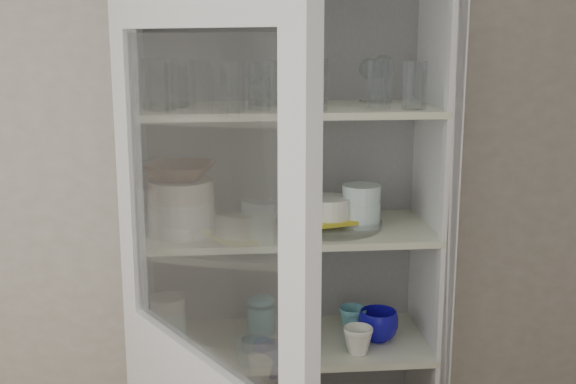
% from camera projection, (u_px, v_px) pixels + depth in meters
% --- Properties ---
extents(wall_back, '(3.60, 0.02, 2.60)m').
position_uv_depth(wall_back, '(227.00, 201.00, 2.59)').
color(wall_back, '#A69B8B').
rests_on(wall_back, ground).
extents(pantry_cabinet, '(1.00, 0.45, 2.10)m').
position_uv_depth(pantry_cabinet, '(286.00, 310.00, 2.53)').
color(pantry_cabinet, silver).
rests_on(pantry_cabinet, floor).
extents(tumbler_0, '(0.09, 0.09, 0.16)m').
position_uv_depth(tumbler_0, '(155.00, 85.00, 2.15)').
color(tumbler_0, silver).
rests_on(tumbler_0, shelf_glass).
extents(tumbler_1, '(0.09, 0.09, 0.16)m').
position_uv_depth(tumbler_1, '(161.00, 85.00, 2.14)').
color(tumbler_1, silver).
rests_on(tumbler_1, shelf_glass).
extents(tumbler_2, '(0.07, 0.07, 0.13)m').
position_uv_depth(tumbler_2, '(301.00, 88.00, 2.15)').
color(tumbler_2, silver).
rests_on(tumbler_2, shelf_glass).
extents(tumbler_3, '(0.08, 0.08, 0.13)m').
position_uv_depth(tumbler_3, '(259.00, 88.00, 2.17)').
color(tumbler_3, silver).
rests_on(tumbler_3, shelf_glass).
extents(tumbler_4, '(0.08, 0.08, 0.16)m').
position_uv_depth(tumbler_4, '(315.00, 85.00, 2.14)').
color(tumbler_4, silver).
rests_on(tumbler_4, shelf_glass).
extents(tumbler_5, '(0.10, 0.10, 0.15)m').
position_uv_depth(tumbler_5, '(379.00, 85.00, 2.20)').
color(tumbler_5, silver).
rests_on(tumbler_5, shelf_glass).
extents(tumbler_6, '(0.09, 0.09, 0.14)m').
position_uv_depth(tumbler_6, '(415.00, 85.00, 2.20)').
color(tumbler_6, silver).
rests_on(tumbler_6, shelf_glass).
extents(tumbler_7, '(0.09, 0.09, 0.14)m').
position_uv_depth(tumbler_7, '(177.00, 85.00, 2.24)').
color(tumbler_7, silver).
rests_on(tumbler_7, shelf_glass).
extents(tumbler_8, '(0.08, 0.08, 0.14)m').
position_uv_depth(tumbler_8, '(177.00, 85.00, 2.27)').
color(tumbler_8, silver).
rests_on(tumbler_8, shelf_glass).
extents(tumbler_9, '(0.09, 0.09, 0.15)m').
position_uv_depth(tumbler_9, '(270.00, 82.00, 2.30)').
color(tumbler_9, silver).
rests_on(tumbler_9, shelf_glass).
extents(tumbler_10, '(0.08, 0.08, 0.14)m').
position_uv_depth(tumbler_10, '(266.00, 83.00, 2.31)').
color(tumbler_10, silver).
rests_on(tumbler_10, shelf_glass).
extents(tumbler_11, '(0.09, 0.09, 0.15)m').
position_uv_depth(tumbler_11, '(292.00, 82.00, 2.31)').
color(tumbler_11, silver).
rests_on(tumbler_11, shelf_glass).
extents(goblet_0, '(0.07, 0.07, 0.16)m').
position_uv_depth(goblet_0, '(160.00, 79.00, 2.36)').
color(goblet_0, silver).
rests_on(goblet_0, shelf_glass).
extents(goblet_1, '(0.07, 0.07, 0.16)m').
position_uv_depth(goblet_1, '(306.00, 79.00, 2.40)').
color(goblet_1, silver).
rests_on(goblet_1, shelf_glass).
extents(goblet_2, '(0.07, 0.07, 0.16)m').
position_uv_depth(goblet_2, '(369.00, 78.00, 2.43)').
color(goblet_2, silver).
rests_on(goblet_2, shelf_glass).
extents(goblet_3, '(0.08, 0.08, 0.17)m').
position_uv_depth(goblet_3, '(383.00, 76.00, 2.41)').
color(goblet_3, silver).
rests_on(goblet_3, shelf_glass).
extents(plate_stack_front, '(0.21, 0.21, 0.11)m').
position_uv_depth(plate_stack_front, '(182.00, 217.00, 2.30)').
color(plate_stack_front, white).
rests_on(plate_stack_front, shelf_plates).
extents(plate_stack_back, '(0.21, 0.21, 0.11)m').
position_uv_depth(plate_stack_back, '(184.00, 206.00, 2.45)').
color(plate_stack_back, white).
rests_on(plate_stack_back, shelf_plates).
extents(cream_bowl, '(0.21, 0.21, 0.06)m').
position_uv_depth(cream_bowl, '(181.00, 190.00, 2.28)').
color(cream_bowl, beige).
rests_on(cream_bowl, plate_stack_front).
extents(terracotta_bowl, '(0.26, 0.26, 0.05)m').
position_uv_depth(terracotta_bowl, '(180.00, 172.00, 2.27)').
color(terracotta_bowl, '#4E2B1A').
rests_on(terracotta_bowl, cream_bowl).
extents(glass_platter, '(0.47, 0.47, 0.02)m').
position_uv_depth(glass_platter, '(328.00, 224.00, 2.39)').
color(glass_platter, silver).
rests_on(glass_platter, shelf_plates).
extents(yellow_trivet, '(0.22, 0.22, 0.01)m').
position_uv_depth(yellow_trivet, '(328.00, 219.00, 2.39)').
color(yellow_trivet, gold).
rests_on(yellow_trivet, glass_platter).
extents(white_ramekin, '(0.19, 0.19, 0.07)m').
position_uv_depth(white_ramekin, '(328.00, 207.00, 2.38)').
color(white_ramekin, white).
rests_on(white_ramekin, yellow_trivet).
extents(grey_bowl_stack, '(0.13, 0.13, 0.14)m').
position_uv_depth(grey_bowl_stack, '(361.00, 206.00, 2.39)').
color(grey_bowl_stack, silver).
rests_on(grey_bowl_stack, shelf_plates).
extents(mug_blue, '(0.17, 0.17, 0.11)m').
position_uv_depth(mug_blue, '(378.00, 325.00, 2.46)').
color(mug_blue, '#0A1493').
rests_on(mug_blue, shelf_mugs).
extents(mug_teal, '(0.12, 0.12, 0.09)m').
position_uv_depth(mug_teal, '(353.00, 320.00, 2.52)').
color(mug_teal, '#166C7E').
rests_on(mug_teal, shelf_mugs).
extents(mug_white, '(0.11, 0.11, 0.09)m').
position_uv_depth(mug_white, '(358.00, 340.00, 2.36)').
color(mug_white, white).
rests_on(mug_white, shelf_mugs).
extents(teal_jar, '(0.10, 0.10, 0.12)m').
position_uv_depth(teal_jar, '(261.00, 316.00, 2.52)').
color(teal_jar, '#166C7E').
rests_on(teal_jar, shelf_mugs).
extents(measuring_cups, '(0.09, 0.09, 0.04)m').
position_uv_depth(measuring_cups, '(255.00, 344.00, 2.40)').
color(measuring_cups, '#B1B2BE').
rests_on(measuring_cups, shelf_mugs).
extents(white_canister, '(0.13, 0.13, 0.15)m').
position_uv_depth(white_canister, '(168.00, 317.00, 2.48)').
color(white_canister, white).
rests_on(white_canister, shelf_mugs).
extents(tumbler_12, '(0.07, 0.07, 0.15)m').
position_uv_depth(tumbler_12, '(233.00, 86.00, 2.13)').
color(tumbler_12, silver).
rests_on(tumbler_12, shelf_glass).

